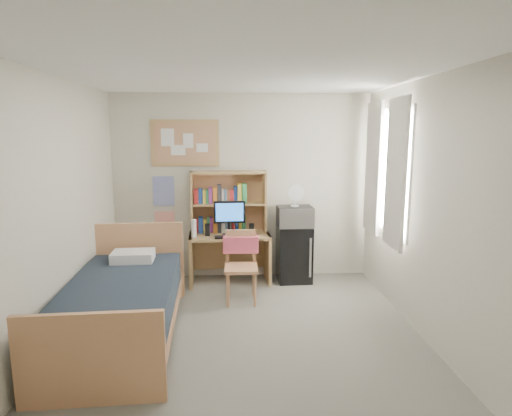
{
  "coord_description": "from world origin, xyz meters",
  "views": [
    {
      "loc": [
        -0.09,
        -3.93,
        2.05
      ],
      "look_at": [
        0.16,
        1.2,
        1.15
      ],
      "focal_mm": 30.0,
      "sensor_mm": 36.0,
      "label": 1
    }
  ],
  "objects_px": {
    "microwave": "(295,216)",
    "mini_fridge": "(294,253)",
    "speaker_left": "(207,230)",
    "desk": "(230,258)",
    "speaker_right": "(252,229)",
    "desk_chair": "(241,267)",
    "bulletin_board": "(185,143)",
    "monitor": "(230,219)",
    "bed": "(121,311)",
    "desk_fan": "(295,197)"
  },
  "relations": [
    {
      "from": "bulletin_board",
      "to": "bed",
      "type": "bearing_deg",
      "value": -103.71
    },
    {
      "from": "desk",
      "to": "desk_chair",
      "type": "distance_m",
      "value": 0.74
    },
    {
      "from": "mini_fridge",
      "to": "microwave",
      "type": "height_order",
      "value": "microwave"
    },
    {
      "from": "speaker_right",
      "to": "bulletin_board",
      "type": "bearing_deg",
      "value": 156.62
    },
    {
      "from": "desk",
      "to": "speaker_right",
      "type": "relative_size",
      "value": 7.07
    },
    {
      "from": "mini_fridge",
      "to": "bed",
      "type": "relative_size",
      "value": 0.37
    },
    {
      "from": "microwave",
      "to": "mini_fridge",
      "type": "bearing_deg",
      "value": 90.0
    },
    {
      "from": "speaker_right",
      "to": "desk_fan",
      "type": "height_order",
      "value": "desk_fan"
    },
    {
      "from": "mini_fridge",
      "to": "bed",
      "type": "height_order",
      "value": "mini_fridge"
    },
    {
      "from": "mini_fridge",
      "to": "desk_fan",
      "type": "bearing_deg",
      "value": -90.0
    },
    {
      "from": "speaker_right",
      "to": "desk_chair",
      "type": "bearing_deg",
      "value": -106.68
    },
    {
      "from": "mini_fridge",
      "to": "speaker_right",
      "type": "relative_size",
      "value": 5.06
    },
    {
      "from": "speaker_left",
      "to": "desk",
      "type": "bearing_deg",
      "value": 11.31
    },
    {
      "from": "desk",
      "to": "monitor",
      "type": "xyz_separation_m",
      "value": [
        0.0,
        -0.06,
        0.57
      ]
    },
    {
      "from": "desk_chair",
      "to": "mini_fridge",
      "type": "xyz_separation_m",
      "value": [
        0.75,
        0.76,
        -0.04
      ]
    },
    {
      "from": "speaker_left",
      "to": "microwave",
      "type": "distance_m",
      "value": 1.21
    },
    {
      "from": "desk_chair",
      "to": "mini_fridge",
      "type": "bearing_deg",
      "value": 45.39
    },
    {
      "from": "speaker_right",
      "to": "microwave",
      "type": "xyz_separation_m",
      "value": [
        0.6,
        0.06,
        0.16
      ]
    },
    {
      "from": "desk",
      "to": "mini_fridge",
      "type": "bearing_deg",
      "value": -1.16
    },
    {
      "from": "mini_fridge",
      "to": "desk",
      "type": "bearing_deg",
      "value": -179.26
    },
    {
      "from": "monitor",
      "to": "microwave",
      "type": "bearing_deg",
      "value": 1.38
    },
    {
      "from": "desk",
      "to": "monitor",
      "type": "relative_size",
      "value": 2.44
    },
    {
      "from": "bulletin_board",
      "to": "desk",
      "type": "xyz_separation_m",
      "value": [
        0.6,
        -0.28,
        -1.58
      ]
    },
    {
      "from": "mini_fridge",
      "to": "speaker_right",
      "type": "distance_m",
      "value": 0.71
    },
    {
      "from": "desk_chair",
      "to": "microwave",
      "type": "distance_m",
      "value": 1.16
    },
    {
      "from": "mini_fridge",
      "to": "desk_fan",
      "type": "relative_size",
      "value": 2.82
    },
    {
      "from": "monitor",
      "to": "speaker_right",
      "type": "xyz_separation_m",
      "value": [
        0.3,
        0.02,
        -0.15
      ]
    },
    {
      "from": "microwave",
      "to": "desk_fan",
      "type": "xyz_separation_m",
      "value": [
        0.0,
        0.0,
        0.28
      ]
    },
    {
      "from": "desk",
      "to": "mini_fridge",
      "type": "xyz_separation_m",
      "value": [
        0.9,
        0.04,
        0.05
      ]
    },
    {
      "from": "desk",
      "to": "bed",
      "type": "height_order",
      "value": "desk"
    },
    {
      "from": "desk_chair",
      "to": "monitor",
      "type": "distance_m",
      "value": 0.82
    },
    {
      "from": "speaker_right",
      "to": "microwave",
      "type": "bearing_deg",
      "value": 2.07
    },
    {
      "from": "desk_chair",
      "to": "mini_fridge",
      "type": "distance_m",
      "value": 1.07
    },
    {
      "from": "microwave",
      "to": "bed",
      "type": "bearing_deg",
      "value": -141.99
    },
    {
      "from": "bulletin_board",
      "to": "desk_chair",
      "type": "bearing_deg",
      "value": -53.06
    },
    {
      "from": "mini_fridge",
      "to": "bed",
      "type": "distance_m",
      "value": 2.58
    },
    {
      "from": "mini_fridge",
      "to": "monitor",
      "type": "xyz_separation_m",
      "value": [
        -0.9,
        -0.1,
        0.52
      ]
    },
    {
      "from": "bed",
      "to": "speaker_left",
      "type": "bearing_deg",
      "value": 60.31
    },
    {
      "from": "bed",
      "to": "desk_chair",
      "type": "bearing_deg",
      "value": 33.61
    },
    {
      "from": "bed",
      "to": "speaker_right",
      "type": "distance_m",
      "value": 2.15
    },
    {
      "from": "desk",
      "to": "bulletin_board",
      "type": "bearing_deg",
      "value": 151.12
    },
    {
      "from": "bulletin_board",
      "to": "mini_fridge",
      "type": "height_order",
      "value": "bulletin_board"
    },
    {
      "from": "bed",
      "to": "speaker_right",
      "type": "xyz_separation_m",
      "value": [
        1.37,
        1.58,
        0.47
      ]
    },
    {
      "from": "microwave",
      "to": "desk_fan",
      "type": "relative_size",
      "value": 1.7
    },
    {
      "from": "mini_fridge",
      "to": "speaker_right",
      "type": "bearing_deg",
      "value": -174.12
    },
    {
      "from": "desk_chair",
      "to": "speaker_right",
      "type": "height_order",
      "value": "desk_chair"
    },
    {
      "from": "desk",
      "to": "microwave",
      "type": "distance_m",
      "value": 1.07
    },
    {
      "from": "desk_chair",
      "to": "monitor",
      "type": "xyz_separation_m",
      "value": [
        -0.14,
        0.66,
        0.47
      ]
    },
    {
      "from": "desk_fan",
      "to": "monitor",
      "type": "bearing_deg",
      "value": -176.71
    },
    {
      "from": "desk_fan",
      "to": "microwave",
      "type": "bearing_deg",
      "value": 0.0
    }
  ]
}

